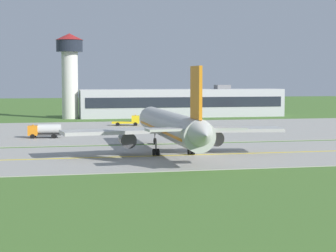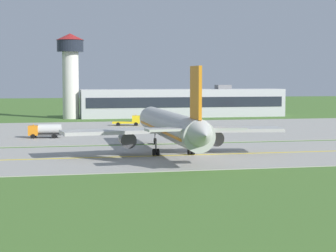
{
  "view_description": "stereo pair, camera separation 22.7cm",
  "coord_description": "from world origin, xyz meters",
  "views": [
    {
      "loc": [
        -23.22,
        -83.64,
        11.31
      ],
      "look_at": [
        -4.57,
        4.31,
        4.0
      ],
      "focal_mm": 64.17,
      "sensor_mm": 36.0,
      "label": 1
    },
    {
      "loc": [
        -23.0,
        -83.69,
        11.31
      ],
      "look_at": [
        -4.57,
        4.31,
        4.0
      ],
      "focal_mm": 64.17,
      "sensor_mm": 36.0,
      "label": 2
    }
  ],
  "objects": [
    {
      "name": "ground_plane",
      "position": [
        0.0,
        0.0,
        0.0
      ],
      "size": [
        500.0,
        500.0,
        0.0
      ],
      "primitive_type": "plane",
      "color": "#47702D"
    },
    {
      "name": "taxiway_strip",
      "position": [
        0.0,
        0.0,
        0.05
      ],
      "size": [
        240.0,
        28.0,
        0.1
      ],
      "primitive_type": "cube",
      "color": "#9E9B93",
      "rests_on": "ground"
    },
    {
      "name": "apron_pad",
      "position": [
        10.0,
        42.0,
        0.05
      ],
      "size": [
        140.0,
        52.0,
        0.1
      ],
      "primitive_type": "cube",
      "color": "#9E9B93",
      "rests_on": "ground"
    },
    {
      "name": "taxiway_centreline",
      "position": [
        0.0,
        0.0,
        0.11
      ],
      "size": [
        220.0,
        0.6,
        0.01
      ],
      "primitive_type": "cube",
      "color": "yellow",
      "rests_on": "taxiway_strip"
    },
    {
      "name": "airplane_lead",
      "position": [
        -4.57,
        1.83,
        4.13
      ],
      "size": [
        32.52,
        39.52,
        12.7
      ],
      "color": "#ADADA8",
      "rests_on": "ground"
    },
    {
      "name": "service_truck_fuel",
      "position": [
        -22.66,
        29.42,
        1.53
      ],
      "size": [
        6.2,
        2.88,
        2.65
      ],
      "color": "orange",
      "rests_on": "ground"
    },
    {
      "name": "service_truck_catering",
      "position": [
        -2.95,
        54.51,
        1.18
      ],
      "size": [
        6.65,
        3.16,
        2.59
      ],
      "color": "yellow",
      "rests_on": "ground"
    },
    {
      "name": "terminal_building",
      "position": [
        16.54,
        83.03,
        3.99
      ],
      "size": [
        58.54,
        8.32,
        9.14
      ],
      "color": "#B2B2B7",
      "rests_on": "ground"
    },
    {
      "name": "control_tower",
      "position": [
        -15.41,
        82.43,
        14.16
      ],
      "size": [
        7.6,
        7.6,
        23.2
      ],
      "color": "silver",
      "rests_on": "ground"
    }
  ]
}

